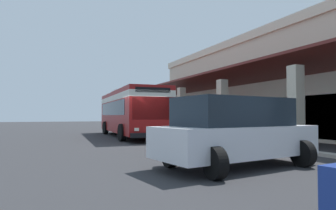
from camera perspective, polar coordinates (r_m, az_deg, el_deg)
ground at (r=19.87m, az=17.30°, el=-6.19°), size 120.00×120.00×0.00m
curb_strip at (r=18.76m, az=6.82°, el=-6.33°), size 35.93×0.50×0.12m
plaza_building at (r=25.11m, az=26.09°, el=3.40°), size 30.24×14.00×7.51m
transit_bus at (r=20.89m, az=-7.36°, el=-0.97°), size 11.35×3.31×3.34m
parked_suv_white at (r=8.66m, az=12.93°, el=-4.98°), size 3.13×5.02×1.97m
pedestrian at (r=11.86m, az=9.35°, el=-4.27°), size 0.37×0.70×1.76m
potted_palm at (r=22.23m, az=6.16°, el=-4.14°), size 1.72×1.85×2.66m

